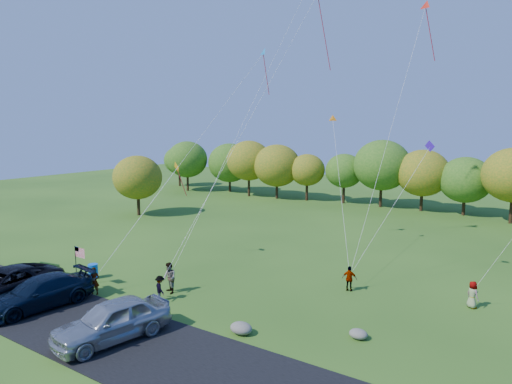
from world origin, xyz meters
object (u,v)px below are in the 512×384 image
minivan_navy (40,293)px  flyer_b (169,278)px  minivan_dark (4,284)px  minivan_silver (112,320)px  park_bench (51,269)px  flyer_c (160,288)px  flyer_e (472,295)px  flyer_d (350,279)px  trash_barrel (93,271)px  flyer_a (94,281)px

minivan_navy → flyer_b: (4.46, 5.84, 0.04)m
minivan_dark → minivan_silver: bearing=-2.0°
minivan_navy → minivan_silver: minivan_silver is taller
flyer_b → minivan_navy: bearing=-100.6°
park_bench → minivan_dark: bearing=-77.0°
minivan_dark → flyer_c: (7.77, 5.11, -0.22)m
minivan_navy → flyer_e: (20.59, 13.75, -0.14)m
minivan_dark → park_bench: minivan_dark is taller
flyer_d → trash_barrel: size_ratio=1.63×
flyer_d → trash_barrel: (-15.57, -7.41, -0.31)m
minivan_dark → flyer_b: size_ratio=3.43×
flyer_c → flyer_e: bearing=-123.6°
minivan_silver → flyer_e: size_ratio=3.65×
minivan_silver → flyer_c: (-1.79, 4.95, -0.28)m
flyer_e → trash_barrel: bearing=59.0°
park_bench → trash_barrel: size_ratio=1.79×
minivan_dark → flyer_c: minivan_dark is taller
flyer_e → trash_barrel: 24.12m
flyer_e → trash_barrel: (-22.47, -8.77, -0.30)m
trash_barrel → flyer_e: bearing=21.3°
flyer_b → flyer_c: size_ratio=1.27×
flyer_c → trash_barrel: flyer_c is taller
flyer_c → park_bench: 9.55m
minivan_silver → flyer_c: size_ratio=3.77×
minivan_navy → flyer_b: flyer_b is taller
minivan_silver → flyer_c: minivan_silver is taller
flyer_a → flyer_d: size_ratio=1.05×
minivan_silver → flyer_e: (13.93, 14.07, -0.25)m
flyer_d → flyer_e: 7.03m
flyer_a → flyer_c: bearing=-14.5°
flyer_d → trash_barrel: bearing=13.7°
flyer_a → flyer_e: (19.85, 10.62, -0.06)m
flyer_a → flyer_b: 4.61m
flyer_d → flyer_c: bearing=29.6°
flyer_d → trash_barrel: 17.25m
minivan_navy → flyer_a: (0.74, 3.13, -0.08)m
flyer_b → trash_barrel: flyer_b is taller
minivan_dark → minivan_navy: 2.94m
trash_barrel → minivan_navy: bearing=-69.3°
flyer_c → park_bench: size_ratio=0.87×
minivan_navy → flyer_c: size_ratio=3.93×
minivan_dark → flyer_e: bearing=28.2°
park_bench → flyer_d: bearing=15.8°
minivan_navy → minivan_dark: bearing=-163.9°
minivan_dark → park_bench: bearing=109.9°
minivan_silver → park_bench: minivan_silver is taller
minivan_silver → flyer_a: size_ratio=3.40×
minivan_silver → trash_barrel: minivan_silver is taller
minivan_dark → minivan_silver: size_ratio=1.16×
flyer_c → flyer_d: flyer_d is taller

